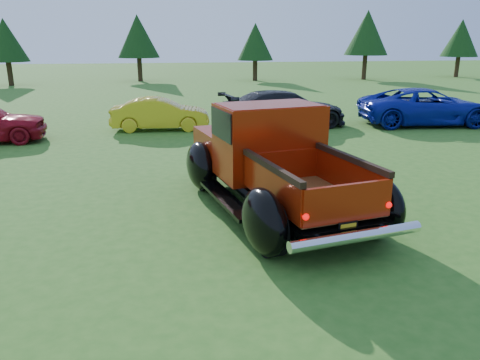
{
  "coord_description": "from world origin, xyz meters",
  "views": [
    {
      "loc": [
        -1.71,
        -7.28,
        3.23
      ],
      "look_at": [
        -0.41,
        0.2,
        0.92
      ],
      "focal_mm": 35.0,
      "sensor_mm": 36.0,
      "label": 1
    }
  ],
  "objects_px": {
    "tree_mid_right": "(255,42)",
    "pickup_truck": "(268,158)",
    "tree_mid_left": "(138,36)",
    "tree_east": "(367,33)",
    "show_car_blue": "(426,107)",
    "tree_west": "(5,40)",
    "tree_far_east": "(461,38)",
    "show_car_grey": "(284,109)",
    "show_car_yellow": "(160,114)"
  },
  "relations": [
    {
      "from": "tree_mid_right",
      "to": "tree_mid_left",
      "type": "bearing_deg",
      "value": 173.66
    },
    {
      "from": "tree_far_east",
      "to": "show_car_blue",
      "type": "distance_m",
      "value": 26.37
    },
    {
      "from": "tree_far_east",
      "to": "show_car_yellow",
      "type": "distance_m",
      "value": 32.94
    },
    {
      "from": "tree_west",
      "to": "tree_far_east",
      "type": "distance_m",
      "value": 36.03
    },
    {
      "from": "tree_mid_right",
      "to": "show_car_yellow",
      "type": "height_order",
      "value": "tree_mid_right"
    },
    {
      "from": "show_car_grey",
      "to": "show_car_blue",
      "type": "distance_m",
      "value": 5.57
    },
    {
      "from": "tree_mid_right",
      "to": "tree_far_east",
      "type": "bearing_deg",
      "value": 1.59
    },
    {
      "from": "tree_mid_left",
      "to": "pickup_truck",
      "type": "bearing_deg",
      "value": -83.46
    },
    {
      "from": "pickup_truck",
      "to": "tree_mid_right",
      "type": "bearing_deg",
      "value": 68.13
    },
    {
      "from": "tree_mid_left",
      "to": "show_car_blue",
      "type": "relative_size",
      "value": 0.99
    },
    {
      "from": "pickup_truck",
      "to": "show_car_blue",
      "type": "height_order",
      "value": "pickup_truck"
    },
    {
      "from": "tree_far_east",
      "to": "show_car_yellow",
      "type": "height_order",
      "value": "tree_far_east"
    },
    {
      "from": "tree_far_east",
      "to": "pickup_truck",
      "type": "relative_size",
      "value": 0.84
    },
    {
      "from": "tree_mid_right",
      "to": "show_car_grey",
      "type": "distance_m",
      "value": 20.64
    },
    {
      "from": "tree_east",
      "to": "pickup_truck",
      "type": "xyz_separation_m",
      "value": [
        -14.62,
        -28.01,
        -2.69
      ]
    },
    {
      "from": "show_car_blue",
      "to": "pickup_truck",
      "type": "bearing_deg",
      "value": 140.08
    },
    {
      "from": "tree_far_east",
      "to": "pickup_truck",
      "type": "distance_m",
      "value": 37.48
    },
    {
      "from": "tree_mid_right",
      "to": "tree_east",
      "type": "xyz_separation_m",
      "value": [
        9.0,
        -0.5,
        0.68
      ]
    },
    {
      "from": "show_car_yellow",
      "to": "show_car_blue",
      "type": "distance_m",
      "value": 10.18
    },
    {
      "from": "tree_mid_left",
      "to": "show_car_grey",
      "type": "relative_size",
      "value": 1.05
    },
    {
      "from": "tree_mid_right",
      "to": "pickup_truck",
      "type": "height_order",
      "value": "tree_mid_right"
    },
    {
      "from": "show_car_grey",
      "to": "show_car_blue",
      "type": "height_order",
      "value": "show_car_blue"
    },
    {
      "from": "show_car_yellow",
      "to": "show_car_grey",
      "type": "xyz_separation_m",
      "value": [
        4.6,
        -0.3,
        0.11
      ]
    },
    {
      "from": "tree_mid_right",
      "to": "tree_east",
      "type": "relative_size",
      "value": 0.81
    },
    {
      "from": "tree_far_east",
      "to": "show_car_blue",
      "type": "height_order",
      "value": "tree_far_east"
    },
    {
      "from": "tree_west",
      "to": "pickup_truck",
      "type": "relative_size",
      "value": 0.8
    },
    {
      "from": "tree_mid_left",
      "to": "show_car_blue",
      "type": "height_order",
      "value": "tree_mid_left"
    },
    {
      "from": "tree_mid_right",
      "to": "show_car_grey",
      "type": "height_order",
      "value": "tree_mid_right"
    },
    {
      "from": "tree_west",
      "to": "show_car_blue",
      "type": "distance_m",
      "value": 28.52
    },
    {
      "from": "show_car_blue",
      "to": "show_car_grey",
      "type": "bearing_deg",
      "value": 92.0
    },
    {
      "from": "tree_west",
      "to": "tree_mid_left",
      "type": "distance_m",
      "value": 9.22
    },
    {
      "from": "tree_east",
      "to": "show_car_blue",
      "type": "height_order",
      "value": "tree_east"
    },
    {
      "from": "tree_west",
      "to": "tree_far_east",
      "type": "relative_size",
      "value": 0.96
    },
    {
      "from": "tree_west",
      "to": "tree_far_east",
      "type": "bearing_deg",
      "value": 2.39
    },
    {
      "from": "show_car_grey",
      "to": "show_car_yellow",
      "type": "bearing_deg",
      "value": 77.57
    },
    {
      "from": "tree_west",
      "to": "tree_mid_left",
      "type": "xyz_separation_m",
      "value": [
        9.0,
        2.0,
        0.27
      ]
    },
    {
      "from": "tree_mid_left",
      "to": "pickup_truck",
      "type": "relative_size",
      "value": 0.87
    },
    {
      "from": "tree_far_east",
      "to": "tree_mid_left",
      "type": "bearing_deg",
      "value": 178.94
    },
    {
      "from": "tree_east",
      "to": "pickup_truck",
      "type": "relative_size",
      "value": 0.94
    },
    {
      "from": "tree_far_east",
      "to": "show_car_yellow",
      "type": "bearing_deg",
      "value": -141.4
    },
    {
      "from": "tree_east",
      "to": "show_car_yellow",
      "type": "xyz_separation_m",
      "value": [
        -16.66,
        -19.48,
        -3.07
      ]
    },
    {
      "from": "tree_mid_left",
      "to": "tree_mid_right",
      "type": "xyz_separation_m",
      "value": [
        9.0,
        -1.0,
        -0.41
      ]
    },
    {
      "from": "tree_west",
      "to": "pickup_truck",
      "type": "height_order",
      "value": "tree_west"
    },
    {
      "from": "tree_mid_right",
      "to": "pickup_truck",
      "type": "relative_size",
      "value": 0.77
    },
    {
      "from": "tree_west",
      "to": "show_car_grey",
      "type": "bearing_deg",
      "value": -52.23
    },
    {
      "from": "tree_east",
      "to": "tree_far_east",
      "type": "distance_m",
      "value": 9.06
    },
    {
      "from": "tree_mid_right",
      "to": "tree_far_east",
      "type": "height_order",
      "value": "tree_far_east"
    },
    {
      "from": "tree_far_east",
      "to": "show_car_grey",
      "type": "bearing_deg",
      "value": -135.38
    },
    {
      "from": "pickup_truck",
      "to": "show_car_blue",
      "type": "relative_size",
      "value": 1.14
    },
    {
      "from": "tree_mid_right",
      "to": "show_car_yellow",
      "type": "bearing_deg",
      "value": -110.97
    }
  ]
}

